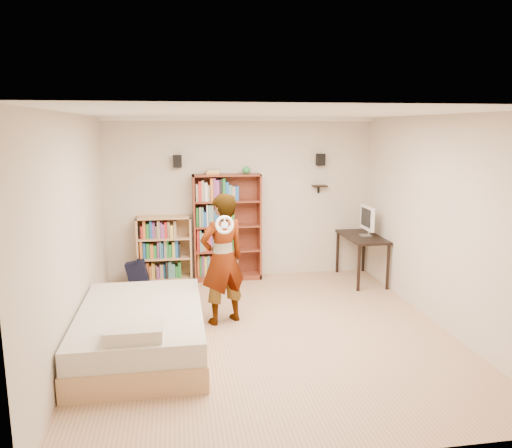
{
  "coord_description": "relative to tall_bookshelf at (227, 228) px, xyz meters",
  "views": [
    {
      "loc": [
        -1.09,
        -5.81,
        2.54
      ],
      "look_at": [
        -0.05,
        0.6,
        1.28
      ],
      "focal_mm": 35.0,
      "sensor_mm": 36.0,
      "label": 1
    }
  ],
  "objects": [
    {
      "name": "ground",
      "position": [
        0.26,
        -2.34,
        -0.89
      ],
      "size": [
        4.5,
        5.0,
        0.01
      ],
      "primitive_type": "cube",
      "color": "tan",
      "rests_on": "ground"
    },
    {
      "name": "room_shell",
      "position": [
        0.26,
        -2.34,
        0.87
      ],
      "size": [
        4.52,
        5.02,
        2.71
      ],
      "color": "beige",
      "rests_on": "ground"
    },
    {
      "name": "crown_molding",
      "position": [
        0.26,
        -2.34,
        1.78
      ],
      "size": [
        4.5,
        5.0,
        0.06
      ],
      "color": "white",
      "rests_on": "room_shell"
    },
    {
      "name": "speaker_left",
      "position": [
        -0.79,
        0.06,
        1.11
      ],
      "size": [
        0.14,
        0.12,
        0.2
      ],
      "primitive_type": "cube",
      "color": "black",
      "rests_on": "room_shell"
    },
    {
      "name": "speaker_right",
      "position": [
        1.61,
        0.06,
        1.11
      ],
      "size": [
        0.14,
        0.12,
        0.2
      ],
      "primitive_type": "cube",
      "color": "black",
      "rests_on": "room_shell"
    },
    {
      "name": "wall_shelf",
      "position": [
        1.61,
        0.07,
        0.66
      ],
      "size": [
        0.25,
        0.16,
        0.02
      ],
      "primitive_type": "cube",
      "color": "black",
      "rests_on": "room_shell"
    },
    {
      "name": "tall_bookshelf",
      "position": [
        0.0,
        0.0,
        0.0
      ],
      "size": [
        1.12,
        0.33,
        1.78
      ],
      "primitive_type": null,
      "color": "brown",
      "rests_on": "ground"
    },
    {
      "name": "low_bookshelf",
      "position": [
        -1.05,
        -0.0,
        -0.34
      ],
      "size": [
        0.89,
        0.33,
        1.11
      ],
      "primitive_type": null,
      "color": "tan",
      "rests_on": "ground"
    },
    {
      "name": "computer_desk",
      "position": [
        2.21,
        -0.45,
        -0.51
      ],
      "size": [
        0.57,
        1.13,
        0.77
      ],
      "primitive_type": null,
      "color": "black",
      "rests_on": "ground"
    },
    {
      "name": "imac",
      "position": [
        2.26,
        -0.46,
        0.13
      ],
      "size": [
        0.1,
        0.5,
        0.5
      ],
      "primitive_type": null,
      "rotation": [
        0.0,
        0.0,
        -0.0
      ],
      "color": "white",
      "rests_on": "computer_desk"
    },
    {
      "name": "daybed",
      "position": [
        -1.27,
        -2.63,
        -0.57
      ],
      "size": [
        1.41,
        2.16,
        0.64
      ],
      "primitive_type": null,
      "color": "beige",
      "rests_on": "ground"
    },
    {
      "name": "person",
      "position": [
        -0.26,
        -1.91,
        -0.03
      ],
      "size": [
        0.74,
        0.63,
        1.72
      ],
      "primitive_type": "imported",
      "rotation": [
        0.0,
        0.0,
        3.56
      ],
      "color": "black",
      "rests_on": "ground"
    },
    {
      "name": "wii_wheel",
      "position": [
        -0.26,
        -2.23,
        0.48
      ],
      "size": [
        0.23,
        0.09,
        0.23
      ],
      "primitive_type": "torus",
      "rotation": [
        1.36,
        0.0,
        0.0
      ],
      "color": "white",
      "rests_on": "person"
    },
    {
      "name": "navy_bag",
      "position": [
        -1.48,
        -0.24,
        -0.66
      ],
      "size": [
        0.35,
        0.24,
        0.45
      ],
      "primitive_type": null,
      "rotation": [
        0.0,
        0.0,
        -0.08
      ],
      "color": "black",
      "rests_on": "ground"
    }
  ]
}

